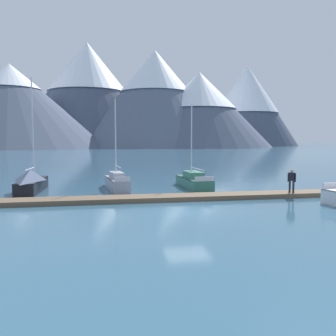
% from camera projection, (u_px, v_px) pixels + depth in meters
% --- Properties ---
extents(ground_plane, '(700.00, 700.00, 0.00)m').
position_uv_depth(ground_plane, '(187.00, 211.00, 19.84)').
color(ground_plane, '#335B75').
extents(mountain_central_massif, '(95.50, 95.50, 41.14)m').
position_uv_depth(mountain_central_massif, '(10.00, 105.00, 172.14)').
color(mountain_central_massif, '#4C566B').
rests_on(mountain_central_massif, ground).
extents(mountain_shoulder_ridge, '(95.52, 95.52, 62.49)m').
position_uv_depth(mountain_shoulder_ridge, '(88.00, 92.00, 212.50)').
color(mountain_shoulder_ridge, '#424C60').
rests_on(mountain_shoulder_ridge, ground).
extents(mountain_east_summit, '(85.61, 85.61, 53.43)m').
position_uv_depth(mountain_east_summit, '(155.00, 97.00, 194.47)').
color(mountain_east_summit, slate).
rests_on(mountain_east_summit, ground).
extents(mountain_rear_spur, '(77.76, 77.76, 40.40)m').
position_uv_depth(mountain_rear_spur, '(199.00, 108.00, 189.77)').
color(mountain_rear_spur, '#4C566B').
rests_on(mountain_rear_spur, ground).
extents(mountain_north_horn, '(66.39, 66.39, 52.87)m').
position_uv_depth(mountain_north_horn, '(247.00, 103.00, 231.75)').
color(mountain_north_horn, '#424C60').
rests_on(mountain_north_horn, ground).
extents(dock, '(26.26, 1.98, 0.30)m').
position_uv_depth(dock, '(173.00, 197.00, 23.75)').
color(dock, brown).
rests_on(dock, ground).
extents(sailboat_nearest_berth, '(1.80, 7.15, 8.96)m').
position_uv_depth(sailboat_nearest_berth, '(33.00, 180.00, 27.59)').
color(sailboat_nearest_berth, black).
rests_on(sailboat_nearest_berth, ground).
extents(sailboat_second_berth, '(1.97, 6.48, 7.35)m').
position_uv_depth(sailboat_second_berth, '(116.00, 182.00, 28.96)').
color(sailboat_second_berth, '#93939E').
rests_on(sailboat_second_berth, ground).
extents(sailboat_mid_dock_port, '(2.02, 6.58, 7.07)m').
position_uv_depth(sailboat_mid_dock_port, '(192.00, 181.00, 29.96)').
color(sailboat_mid_dock_port, '#336B56').
rests_on(sailboat_mid_dock_port, ground).
extents(person_on_dock, '(0.43, 0.46, 1.69)m').
position_uv_depth(person_on_dock, '(292.00, 179.00, 24.78)').
color(person_on_dock, '#232328').
rests_on(person_on_dock, dock).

